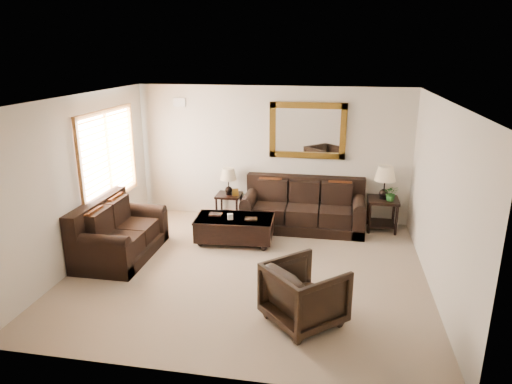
% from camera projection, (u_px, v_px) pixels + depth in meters
% --- Properties ---
extents(room, '(5.51, 5.01, 2.71)m').
position_uv_depth(room, '(248.00, 189.00, 6.87)').
color(room, '#876F5D').
rests_on(room, ground).
extents(window, '(0.07, 1.96, 1.66)m').
position_uv_depth(window, '(109.00, 156.00, 8.11)').
color(window, white).
rests_on(window, room).
extents(mirror, '(1.50, 0.06, 1.10)m').
position_uv_depth(mirror, '(307.00, 131.00, 8.92)').
color(mirror, '#512910').
rests_on(mirror, room).
extents(air_vent, '(0.25, 0.02, 0.18)m').
position_uv_depth(air_vent, '(179.00, 102.00, 9.22)').
color(air_vent, '#999999').
rests_on(air_vent, room).
extents(sofa, '(2.35, 1.01, 0.96)m').
position_uv_depth(sofa, '(303.00, 210.00, 8.96)').
color(sofa, black).
rests_on(sofa, room).
extents(loveseat, '(1.02, 1.72, 0.97)m').
position_uv_depth(loveseat, '(117.00, 236.00, 7.69)').
color(loveseat, black).
rests_on(loveseat, room).
extents(end_table_left, '(0.49, 0.49, 1.08)m').
position_uv_depth(end_table_left, '(229.00, 186.00, 9.28)').
color(end_table_left, black).
rests_on(end_table_left, room).
extents(end_table_right, '(0.58, 0.58, 1.27)m').
position_uv_depth(end_table_right, '(384.00, 189.00, 8.69)').
color(end_table_right, black).
rests_on(end_table_right, room).
extents(coffee_table, '(1.44, 0.84, 0.59)m').
position_uv_depth(coffee_table, '(235.00, 227.00, 8.26)').
color(coffee_table, black).
rests_on(coffee_table, room).
extents(armchair, '(1.17, 1.17, 0.88)m').
position_uv_depth(armchair, '(305.00, 291.00, 5.76)').
color(armchair, black).
rests_on(armchair, floor).
extents(potted_plant, '(0.29, 0.32, 0.23)m').
position_uv_depth(potted_plant, '(391.00, 195.00, 8.59)').
color(potted_plant, '#23551D').
rests_on(potted_plant, end_table_right).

